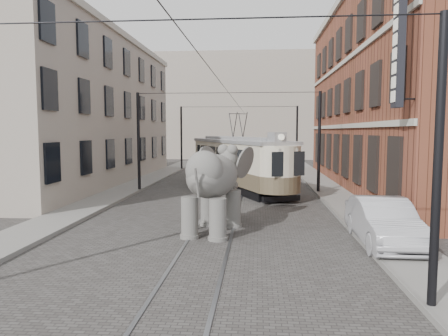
{
  "coord_description": "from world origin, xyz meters",
  "views": [
    {
      "loc": [
        1.63,
        -18.46,
        3.7
      ],
      "look_at": [
        0.17,
        -0.77,
        2.1
      ],
      "focal_mm": 33.0,
      "sensor_mm": 36.0,
      "label": 1
    }
  ],
  "objects": [
    {
      "name": "distant_block",
      "position": [
        0.0,
        40.0,
        7.0
      ],
      "size": [
        28.0,
        10.0,
        14.0
      ],
      "primitive_type": "cube",
      "color": "gray",
      "rests_on": "ground"
    },
    {
      "name": "tram_rails",
      "position": [
        0.0,
        0.0,
        0.01
      ],
      "size": [
        1.54,
        80.0,
        0.02
      ],
      "primitive_type": null,
      "color": "slate",
      "rests_on": "ground"
    },
    {
      "name": "parked_car",
      "position": [
        5.72,
        -4.91,
        0.76
      ],
      "size": [
        1.65,
        4.6,
        1.51
      ],
      "primitive_type": "imported",
      "rotation": [
        0.0,
        0.0,
        -0.01
      ],
      "color": "#A7A6AB",
      "rests_on": "ground"
    },
    {
      "name": "sidewalk_right",
      "position": [
        6.0,
        0.0,
        0.07
      ],
      "size": [
        2.0,
        60.0,
        0.15
      ],
      "primitive_type": "cube",
      "color": "slate",
      "rests_on": "ground"
    },
    {
      "name": "brick_building",
      "position": [
        11.0,
        9.0,
        6.0
      ],
      "size": [
        8.0,
        26.0,
        12.0
      ],
      "primitive_type": "cube",
      "color": "brown",
      "rests_on": "ground"
    },
    {
      "name": "sidewalk_left",
      "position": [
        -6.5,
        0.0,
        0.07
      ],
      "size": [
        2.0,
        60.0,
        0.15
      ],
      "primitive_type": "cube",
      "color": "slate",
      "rests_on": "ground"
    },
    {
      "name": "tram",
      "position": [
        0.34,
        7.99,
        2.42
      ],
      "size": [
        7.4,
        12.15,
        4.85
      ],
      "primitive_type": null,
      "rotation": [
        0.0,
        0.0,
        0.43
      ],
      "color": "beige",
      "rests_on": "ground"
    },
    {
      "name": "stucco_building",
      "position": [
        -11.0,
        10.0,
        5.0
      ],
      "size": [
        7.0,
        24.0,
        10.0
      ],
      "primitive_type": "cube",
      "color": "gray",
      "rests_on": "ground"
    },
    {
      "name": "catenary",
      "position": [
        -0.2,
        5.0,
        3.0
      ],
      "size": [
        11.0,
        30.2,
        6.0
      ],
      "primitive_type": null,
      "color": "black",
      "rests_on": "ground"
    },
    {
      "name": "elephant",
      "position": [
        -0.01,
        -3.71,
        1.59
      ],
      "size": [
        3.86,
        5.68,
        3.19
      ],
      "primitive_type": null,
      "rotation": [
        0.0,
        0.0,
        -0.2
      ],
      "color": "#615E59",
      "rests_on": "ground"
    },
    {
      "name": "ground",
      "position": [
        0.0,
        0.0,
        0.0
      ],
      "size": [
        120.0,
        120.0,
        0.0
      ],
      "primitive_type": "plane",
      "color": "#44413F"
    }
  ]
}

